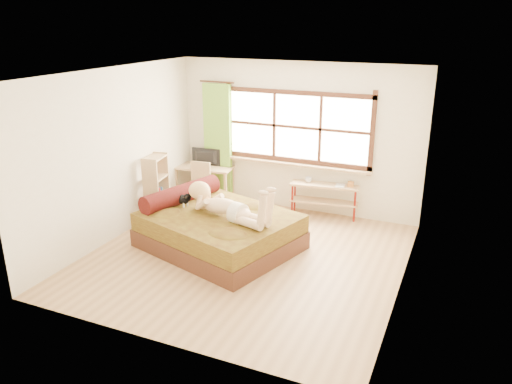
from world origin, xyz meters
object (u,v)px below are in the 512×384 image
at_px(woman, 226,196).
at_px(pipe_shelf, 325,193).
at_px(chair, 199,183).
at_px(bed, 217,228).
at_px(kitten, 182,198).
at_px(desk, 204,171).
at_px(bookshelf, 157,187).

xyz_separation_m(woman, pipe_shelf, (0.98, 1.95, -0.43)).
height_order(woman, chair, woman).
xyz_separation_m(bed, chair, (-1.10, 1.39, 0.18)).
bearing_deg(woman, pipe_shelf, 79.99).
bearing_deg(kitten, pipe_shelf, 60.91).
distance_m(bed, desk, 2.15).
xyz_separation_m(kitten, chair, (-0.44, 1.30, -0.20)).
height_order(bed, pipe_shelf, bed).
bearing_deg(chair, pipe_shelf, 5.41).
height_order(pipe_shelf, bookshelf, bookshelf).
relative_size(chair, pipe_shelf, 0.69).
distance_m(kitten, chair, 1.39).
bearing_deg(kitten, desk, 124.26).
height_order(woman, kitten, woman).
distance_m(kitten, pipe_shelf, 2.59).
relative_size(woman, desk, 1.34).
xyz_separation_m(desk, chair, (0.09, -0.37, -0.12)).
bearing_deg(desk, bookshelf, -111.87).
distance_m(bed, kitten, 0.77).
xyz_separation_m(bed, woman, (0.20, -0.07, 0.58)).
bearing_deg(chair, bookshelf, -123.94).
distance_m(woman, chair, 2.00).
bearing_deg(bed, desk, 140.97).
bearing_deg(pipe_shelf, woman, -124.70).
bearing_deg(bookshelf, bed, -31.99).
relative_size(woman, kitten, 4.67).
bearing_deg(chair, bed, -58.25).
distance_m(woman, desk, 2.32).
relative_size(woman, pipe_shelf, 1.24).
bearing_deg(pipe_shelf, desk, 175.02).
bearing_deg(desk, bed, -62.57).
height_order(bed, chair, chair).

